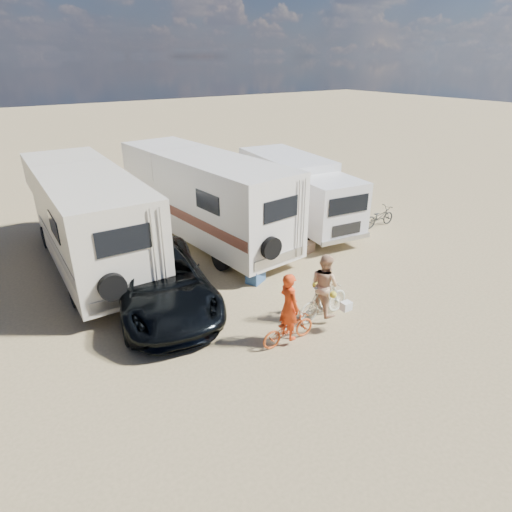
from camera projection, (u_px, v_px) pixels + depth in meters
ground at (336, 319)px, 12.66m from camera, size 140.00×140.00×0.00m
rv_main at (205, 199)px, 17.41m from camera, size 3.42×9.15×3.50m
rv_left at (89, 221)px, 15.24m from camera, size 2.97×8.93×3.43m
box_truck at (298, 193)px, 19.21m from camera, size 3.25×7.34×2.95m
dark_suv at (161, 281)px, 13.03m from camera, size 3.82×6.29×1.63m
bike_man at (288, 328)px, 11.47m from camera, size 1.61×0.58×0.84m
bike_woman at (323, 301)px, 12.50m from camera, size 1.87×0.60×1.11m
rider_man at (289, 312)px, 11.26m from camera, size 0.45×0.68×1.85m
rider_woman at (324, 290)px, 12.35m from camera, size 0.73×0.92×1.83m
bike_parked at (379, 217)px, 19.38m from camera, size 1.71×0.62×0.89m
cooler at (256, 275)px, 14.64m from camera, size 0.74×0.66×0.49m
crate at (307, 247)px, 16.97m from camera, size 0.55×0.55×0.36m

